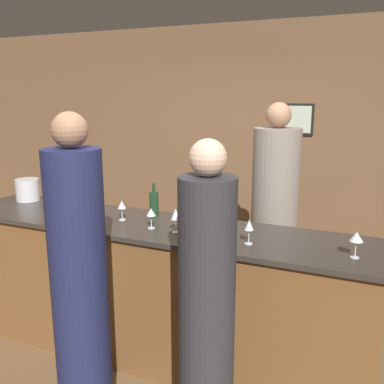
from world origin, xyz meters
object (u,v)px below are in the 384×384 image
(wine_bottle_0, at_px, (154,203))
(ice_bucket, at_px, (28,190))
(guest_1, at_px, (207,312))
(bartender, at_px, (274,228))
(guest_0, at_px, (80,289))

(wine_bottle_0, xyz_separation_m, ice_bucket, (-1.30, -0.00, -0.01))
(guest_1, height_order, wine_bottle_0, guest_1)
(bartender, xyz_separation_m, guest_1, (-0.03, -1.46, -0.06))
(guest_0, bearing_deg, guest_1, 11.36)
(bartender, bearing_deg, ice_bucket, 15.76)
(guest_1, relative_size, wine_bottle_0, 6.83)
(bartender, distance_m, guest_0, 1.78)
(bartender, distance_m, guest_1, 1.46)
(wine_bottle_0, relative_size, ice_bucket, 1.26)
(bartender, xyz_separation_m, ice_bucket, (-2.12, -0.60, 0.27))
(bartender, height_order, guest_0, bartender)
(bartender, relative_size, ice_bucket, 9.36)
(guest_0, distance_m, wine_bottle_0, 1.05)
(guest_0, xyz_separation_m, wine_bottle_0, (-0.05, 1.01, 0.28))
(guest_1, height_order, ice_bucket, guest_1)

